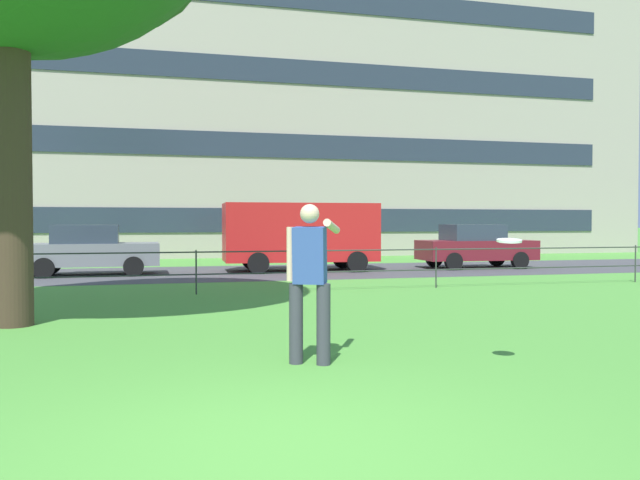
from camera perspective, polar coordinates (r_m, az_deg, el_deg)
name	(u,v)px	position (r m, az deg, el deg)	size (l,w,h in m)	color
ground_plane	(280,447)	(4.84, -3.57, -17.96)	(300.00, 300.00, 0.00)	#4C9338
street_strip	(185,274)	(20.52, -12.00, -2.95)	(80.00, 6.40, 0.01)	#424247
park_fence	(196,264)	(14.54, -11.02, -2.14)	(35.01, 0.04, 1.00)	#333833
person_thrower	(310,278)	(7.27, -0.91, -3.37)	(0.74, 0.68, 1.83)	#383842
frisbee	(509,241)	(7.21, 16.56, -0.06)	(0.33, 0.33, 0.05)	white
car_grey_center	(90,250)	(20.65, -19.89, -0.83)	(4.05, 1.90, 1.54)	slate
panel_van_far_left	(300,233)	(21.12, -1.76, 0.65)	(5.07, 2.25, 2.24)	red
car_maroon_right	(475,246)	(23.14, 13.71, -0.53)	(4.03, 1.87, 1.54)	maroon
apartment_building_background	(281,125)	(36.30, -3.52, 10.20)	(36.76, 12.99, 14.09)	#ADA393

